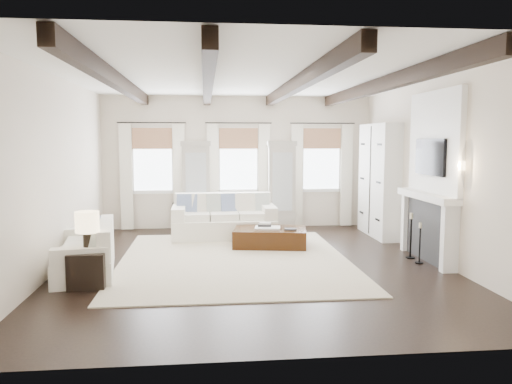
{
  "coord_description": "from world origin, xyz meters",
  "views": [
    {
      "loc": [
        -0.81,
        -8.4,
        2.15
      ],
      "look_at": [
        0.16,
        1.07,
        1.15
      ],
      "focal_mm": 35.0,
      "sensor_mm": 36.0,
      "label": 1
    }
  ],
  "objects": [
    {
      "name": "side_table_back",
      "position": [
        -1.38,
        3.8,
        0.32
      ],
      "size": [
        0.43,
        0.43,
        0.65
      ],
      "primitive_type": "cube",
      "color": "black",
      "rests_on": "ground"
    },
    {
      "name": "book_loose",
      "position": [
        0.86,
        1.19,
        0.39
      ],
      "size": [
        0.27,
        0.22,
        0.03
      ],
      "primitive_type": "cube",
      "rotation": [
        0.0,
        0.0,
        -0.17
      ],
      "color": "#262628",
      "rests_on": "ottoman"
    },
    {
      "name": "lamp_front",
      "position": [
        -2.52,
        -1.05,
        0.93
      ],
      "size": [
        0.34,
        0.34,
        0.59
      ],
      "color": "black",
      "rests_on": "side_table_front"
    },
    {
      "name": "ottoman",
      "position": [
        0.48,
        1.4,
        0.19
      ],
      "size": [
        1.56,
        1.13,
        0.38
      ],
      "primitive_type": "cube",
      "rotation": [
        0.0,
        0.0,
        -0.17
      ],
      "color": "black",
      "rests_on": "ground"
    },
    {
      "name": "lamp_back",
      "position": [
        -1.38,
        3.8,
        1.1
      ],
      "size": [
        0.39,
        0.39,
        0.67
      ],
      "color": "black",
      "rests_on": "side_table_back"
    },
    {
      "name": "candlestick_near",
      "position": [
        2.9,
        -0.2,
        0.3
      ],
      "size": [
        0.15,
        0.15,
        0.72
      ],
      "color": "black",
      "rests_on": "ground"
    },
    {
      "name": "sofa_back",
      "position": [
        -0.41,
        2.48,
        0.39
      ],
      "size": [
        2.25,
        1.04,
        0.96
      ],
      "color": "white",
      "rests_on": "ground"
    },
    {
      "name": "tray",
      "position": [
        0.42,
        1.35,
        0.4
      ],
      "size": [
        0.56,
        0.46,
        0.04
      ],
      "primitive_type": "cube",
      "rotation": [
        0.0,
        0.0,
        -0.17
      ],
      "color": "white",
      "rests_on": "ottoman"
    },
    {
      "name": "room_shell",
      "position": [
        0.75,
        0.9,
        1.89
      ],
      "size": [
        6.54,
        7.54,
        3.22
      ],
      "color": "beige",
      "rests_on": "ground"
    },
    {
      "name": "sofa_left",
      "position": [
        -2.69,
        -0.26,
        0.33
      ],
      "size": [
        1.14,
        2.01,
        0.82
      ],
      "color": "white",
      "rests_on": "ground"
    },
    {
      "name": "area_rug",
      "position": [
        -0.3,
        0.37,
        0.01
      ],
      "size": [
        4.03,
        4.83,
        0.02
      ],
      "primitive_type": "cube",
      "color": "beige",
      "rests_on": "ground"
    },
    {
      "name": "book_lower",
      "position": [
        0.37,
        1.45,
        0.44
      ],
      "size": [
        0.29,
        0.24,
        0.04
      ],
      "primitive_type": "cube",
      "rotation": [
        0.0,
        0.0,
        -0.17
      ],
      "color": "#262628",
      "rests_on": "tray"
    },
    {
      "name": "book_upper",
      "position": [
        0.38,
        1.46,
        0.47
      ],
      "size": [
        0.25,
        0.2,
        0.03
      ],
      "primitive_type": "cube",
      "rotation": [
        0.0,
        0.0,
        -0.17
      ],
      "color": "beige",
      "rests_on": "book_lower"
    },
    {
      "name": "side_table_front",
      "position": [
        -2.52,
        -1.05,
        0.26
      ],
      "size": [
        0.52,
        0.52,
        0.52
      ],
      "primitive_type": "cube",
      "color": "black",
      "rests_on": "ground"
    },
    {
      "name": "ground",
      "position": [
        0.0,
        0.0,
        0.0
      ],
      "size": [
        7.5,
        7.5,
        0.0
      ],
      "primitive_type": "plane",
      "color": "black",
      "rests_on": "ground"
    },
    {
      "name": "candlestick_far",
      "position": [
        2.9,
        0.19,
        0.34
      ],
      "size": [
        0.17,
        0.17,
        0.83
      ],
      "color": "black",
      "rests_on": "ground"
    }
  ]
}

